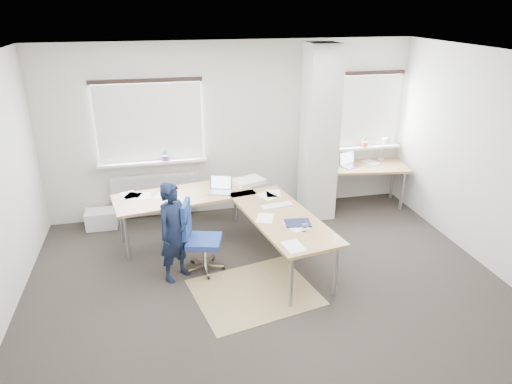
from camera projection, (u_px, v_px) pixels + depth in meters
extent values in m
plane|color=black|center=(269.00, 289.00, 5.71)|extent=(6.00, 6.00, 0.00)
cube|color=beige|center=(232.00, 130.00, 7.42)|extent=(6.00, 0.04, 2.80)
cube|color=beige|center=(368.00, 327.00, 2.92)|extent=(6.00, 0.04, 2.80)
cube|color=beige|center=(499.00, 166.00, 5.78)|extent=(0.04, 5.00, 2.80)
cube|color=white|center=(272.00, 58.00, 4.63)|extent=(6.00, 5.00, 0.04)
cube|color=beige|center=(319.00, 135.00, 7.19)|extent=(0.50, 0.50, 2.78)
cube|color=white|center=(150.00, 123.00, 7.05)|extent=(1.60, 0.04, 1.20)
cube|color=white|center=(150.00, 123.00, 7.01)|extent=(1.60, 0.02, 1.20)
cube|color=white|center=(153.00, 162.00, 7.23)|extent=(1.70, 0.20, 0.04)
cube|color=white|center=(365.00, 111.00, 7.78)|extent=(1.20, 0.04, 1.20)
cube|color=white|center=(366.00, 112.00, 7.75)|extent=(1.20, 0.02, 1.20)
cube|color=white|center=(363.00, 147.00, 7.96)|extent=(1.30, 0.20, 0.04)
cube|color=white|center=(156.00, 192.00, 7.45)|extent=(1.40, 0.10, 0.60)
cylinder|color=#65387C|center=(166.00, 158.00, 7.23)|extent=(0.12, 0.12, 0.08)
imported|color=#2A6A2D|center=(165.00, 155.00, 7.21)|extent=(0.09, 0.06, 0.17)
cylinder|color=#B56C45|center=(364.00, 144.00, 7.92)|extent=(0.12, 0.12, 0.08)
imported|color=#2A6A2D|center=(364.00, 142.00, 7.90)|extent=(0.09, 0.07, 0.17)
cube|color=olive|center=(254.00, 292.00, 5.65)|extent=(1.65, 1.48, 0.01)
cube|color=white|center=(102.00, 219.00, 7.24)|extent=(0.48, 0.34, 0.28)
cube|color=olive|center=(184.00, 196.00, 6.66)|extent=(2.11, 1.14, 0.04)
cube|color=olive|center=(281.00, 217.00, 5.99)|extent=(1.14, 2.11, 0.04)
cylinder|color=#97989C|center=(127.00, 238.00, 6.22)|extent=(0.05, 0.05, 0.69)
cylinder|color=#97989C|center=(121.00, 220.00, 6.73)|extent=(0.05, 0.05, 0.69)
cylinder|color=#97989C|center=(235.00, 201.00, 7.37)|extent=(0.05, 0.05, 0.69)
cylinder|color=#97989C|center=(291.00, 281.00, 5.26)|extent=(0.05, 0.05, 0.69)
cylinder|color=#97989C|center=(336.00, 270.00, 5.47)|extent=(0.05, 0.05, 0.69)
cylinder|color=#97989C|center=(273.00, 212.00, 7.01)|extent=(0.05, 0.05, 0.69)
cube|color=#B7B7BC|center=(220.00, 192.00, 6.71)|extent=(0.39, 0.32, 0.01)
cube|color=#B7B7BC|center=(221.00, 182.00, 6.77)|extent=(0.33, 0.15, 0.22)
cube|color=silver|center=(221.00, 182.00, 6.77)|extent=(0.28, 0.12, 0.19)
cube|color=white|center=(277.00, 206.00, 6.26)|extent=(0.46, 0.21, 0.02)
cube|color=#161D3D|center=(298.00, 223.00, 5.77)|extent=(0.35, 0.28, 0.01)
cube|color=silver|center=(249.00, 181.00, 7.04)|extent=(0.53, 0.45, 0.07)
imported|color=white|center=(260.00, 200.00, 6.39)|extent=(0.08, 0.08, 0.07)
cylinder|color=silver|center=(304.00, 227.00, 5.58)|extent=(0.07, 0.07, 0.10)
cube|color=olive|center=(366.00, 167.00, 7.83)|extent=(1.49, 0.90, 0.04)
cylinder|color=#97989C|center=(333.00, 193.00, 7.70)|extent=(0.05, 0.05, 0.69)
cylinder|color=#97989C|center=(402.00, 191.00, 7.78)|extent=(0.05, 0.05, 0.69)
cylinder|color=#97989C|center=(327.00, 182.00, 8.16)|extent=(0.05, 0.05, 0.69)
cylinder|color=#97989C|center=(392.00, 180.00, 8.24)|extent=(0.05, 0.05, 0.69)
cube|color=#B7B7BC|center=(351.00, 166.00, 7.78)|extent=(0.39, 0.33, 0.01)
cube|color=#B7B7BC|center=(347.00, 158.00, 7.82)|extent=(0.32, 0.16, 0.22)
cube|color=silver|center=(347.00, 158.00, 7.82)|extent=(0.28, 0.13, 0.19)
cylinder|color=white|center=(381.00, 159.00, 8.11)|extent=(0.10, 0.10, 0.02)
cylinder|color=white|center=(382.00, 149.00, 8.04)|extent=(0.02, 0.16, 0.38)
cylinder|color=white|center=(386.00, 138.00, 7.85)|extent=(0.02, 0.29, 0.13)
cone|color=white|center=(390.00, 142.00, 7.73)|extent=(0.14, 0.16, 0.17)
cube|color=navy|center=(204.00, 241.00, 5.96)|extent=(0.53, 0.53, 0.08)
cube|color=navy|center=(186.00, 219.00, 5.85)|extent=(0.15, 0.38, 0.47)
cylinder|color=silver|center=(205.00, 253.00, 6.03)|extent=(0.06, 0.06, 0.32)
cylinder|color=black|center=(223.00, 268.00, 6.10)|extent=(0.06, 0.04, 0.06)
cylinder|color=black|center=(213.00, 259.00, 6.33)|extent=(0.05, 0.06, 0.06)
cylinder|color=black|center=(193.00, 261.00, 6.26)|extent=(0.06, 0.06, 0.06)
cylinder|color=black|center=(189.00, 273.00, 5.99)|extent=(0.06, 0.05, 0.06)
cylinder|color=black|center=(209.00, 277.00, 5.90)|extent=(0.03, 0.06, 0.06)
imported|color=black|center=(174.00, 232.00, 5.71)|extent=(0.57, 0.55, 1.32)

